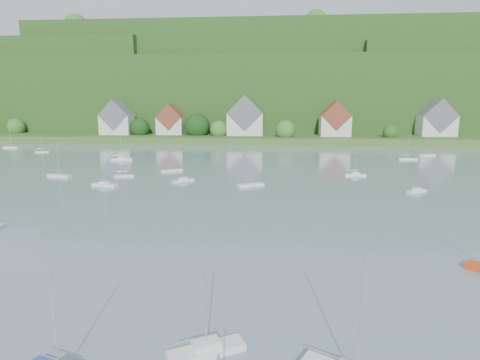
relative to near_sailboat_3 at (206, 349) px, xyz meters
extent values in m
cube|color=#31511E|center=(-13.66, 170.71, 1.08)|extent=(600.00, 60.00, 3.00)
cube|color=#1C4215|center=(-13.66, 245.71, 19.58)|extent=(620.00, 160.00, 40.00)
cube|color=#1C4215|center=(-163.66, 230.71, 23.58)|extent=(200.00, 120.00, 52.00)
cube|color=#1C4215|center=(-3.66, 240.71, 27.58)|extent=(240.00, 130.00, 60.00)
sphere|color=#2C6726|center=(-121.74, 162.19, 5.37)|extent=(8.61, 8.61, 8.61)
sphere|color=#2C6726|center=(-20.46, 154.59, 5.24)|extent=(8.19, 8.19, 8.19)
sphere|color=#2C6726|center=(-65.63, 156.78, 4.69)|extent=(6.49, 6.49, 6.49)
sphere|color=#2C6726|center=(33.19, 162.80, 6.53)|extent=(12.16, 12.16, 12.16)
sphere|color=#2C6726|center=(9.32, 150.64, 5.42)|extent=(8.73, 8.73, 8.73)
sphere|color=black|center=(-57.54, 156.57, 5.61)|extent=(9.32, 9.32, 9.32)
sphere|color=#194715|center=(54.17, 152.40, 4.60)|extent=(6.24, 6.24, 6.24)
sphere|color=black|center=(75.76, 165.25, 5.23)|extent=(8.16, 8.16, 8.16)
sphere|color=black|center=(-30.66, 157.07, 6.45)|extent=(11.92, 11.92, 11.92)
sphere|color=#2C6726|center=(-133.38, 199.25, 51.42)|extent=(10.52, 10.52, 10.52)
sphere|color=#194715|center=(-97.94, 233.85, 51.38)|extent=(10.29, 10.29, 10.29)
sphere|color=black|center=(-81.83, 222.10, 50.83)|extent=(7.18, 7.18, 7.18)
sphere|color=#194715|center=(25.83, 225.74, 59.82)|extent=(12.83, 12.83, 12.83)
sphere|color=#2C6726|center=(-53.59, 212.89, 59.01)|extent=(8.18, 8.18, 8.18)
sphere|color=#194715|center=(-12.55, 250.36, 59.81)|extent=(12.73, 12.73, 12.73)
sphere|color=#194715|center=(69.73, 215.25, 59.59)|extent=(11.50, 11.50, 11.50)
sphere|color=#194715|center=(47.05, 245.60, 60.14)|extent=(14.65, 14.65, 14.65)
sphere|color=#2C6726|center=(25.59, 202.00, 59.67)|extent=(11.95, 11.95, 11.95)
sphere|color=#194715|center=(105.78, 209.29, 59.28)|extent=(9.76, 9.76, 9.76)
sphere|color=#2C6726|center=(-60.81, 245.01, 58.81)|extent=(7.07, 7.07, 7.07)
sphere|color=black|center=(-17.13, 214.02, 59.01)|extent=(8.21, 8.21, 8.21)
sphere|color=#2C6726|center=(-36.49, 237.81, 59.72)|extent=(12.24, 12.24, 12.24)
sphere|color=#2C6726|center=(100.84, 213.69, 59.15)|extent=(9.00, 9.00, 9.00)
sphere|color=#2C6726|center=(-109.16, 206.61, 59.97)|extent=(13.65, 13.65, 13.65)
sphere|color=#194715|center=(87.37, 228.68, 58.98)|extent=(8.03, 8.03, 8.03)
sphere|color=#2C6726|center=(86.81, 229.07, 48.20)|extent=(14.97, 14.97, 14.97)
sphere|color=#194715|center=(65.00, 226.53, 47.29)|extent=(9.78, 9.78, 9.78)
sphere|color=#194715|center=(106.02, 225.42, 47.68)|extent=(12.02, 12.02, 12.02)
sphere|color=#2C6726|center=(85.48, 217.93, 47.23)|extent=(9.48, 9.48, 9.48)
sphere|color=#194715|center=(-53.64, 232.85, 41.68)|extent=(12.01, 12.01, 12.01)
sphere|color=black|center=(105.01, 223.06, 42.22)|extent=(15.08, 15.08, 15.08)
sphere|color=#2C6726|center=(94.74, 238.73, 42.38)|extent=(15.99, 15.99, 15.99)
sphere|color=black|center=(-17.37, 242.92, 42.33)|extent=(15.72, 15.72, 15.72)
sphere|color=#194715|center=(-2.78, 238.63, 41.42)|extent=(10.54, 10.54, 10.54)
sphere|color=black|center=(-189.57, 260.30, 41.11)|extent=(8.74, 8.74, 8.74)
cube|color=beige|center=(-68.66, 157.71, 7.08)|extent=(14.00, 10.00, 9.00)
cube|color=#585860|center=(-68.66, 157.71, 11.58)|extent=(14.00, 10.40, 14.00)
cube|color=beige|center=(-43.66, 159.71, 6.58)|extent=(12.00, 9.00, 8.00)
cube|color=brown|center=(-43.66, 159.71, 10.58)|extent=(12.00, 9.36, 12.00)
cube|color=beige|center=(-8.66, 158.71, 7.58)|extent=(16.00, 11.00, 10.00)
cube|color=#585860|center=(-8.66, 158.71, 12.58)|extent=(16.00, 11.44, 16.00)
cube|color=beige|center=(31.34, 156.71, 7.08)|extent=(13.00, 10.00, 9.00)
cube|color=brown|center=(31.34, 156.71, 11.58)|extent=(13.00, 10.40, 13.00)
cube|color=beige|center=(76.34, 160.71, 7.08)|extent=(15.00, 10.00, 9.00)
cube|color=#585860|center=(76.34, 160.71, 11.58)|extent=(15.00, 10.40, 15.00)
cylinder|color=silver|center=(-9.16, -3.55, 3.69)|extent=(0.10, 0.10, 7.09)
cylinder|color=silver|center=(-9.96, -3.27, 1.04)|extent=(2.98, 1.09, 0.08)
cube|color=silver|center=(0.00, 0.00, -0.14)|extent=(5.74, 4.08, 0.57)
cube|color=silver|center=(0.00, 0.00, 0.39)|extent=(2.27, 1.92, 0.50)
cylinder|color=silver|center=(0.00, 0.00, 3.68)|extent=(0.10, 0.10, 7.08)
cylinder|color=silver|center=(-0.75, -0.40, 1.04)|extent=(2.78, 1.54, 0.08)
cylinder|color=silver|center=(10.14, -2.58, 4.99)|extent=(0.10, 0.10, 9.33)
cylinder|color=silver|center=(9.15, -2.06, 1.22)|extent=(3.67, 1.98, 0.08)
cube|color=silver|center=(-0.29, 59.23, -0.13)|extent=(5.93, 4.50, 0.59)
cylinder|color=silver|center=(-0.29, 59.23, 3.88)|extent=(0.10, 0.10, 7.42)
cylinder|color=silver|center=(-1.05, 58.76, 1.07)|extent=(2.83, 1.77, 0.08)
cube|color=silver|center=(-42.86, 94.96, -0.10)|extent=(6.70, 3.38, 0.65)
cube|color=silver|center=(-42.86, 94.96, 0.47)|extent=(2.50, 1.80, 0.50)
cylinder|color=silver|center=(-42.86, 94.96, 4.25)|extent=(0.10, 0.10, 8.06)
cylinder|color=silver|center=(-43.79, 94.71, 1.12)|extent=(3.45, 0.98, 0.08)
cube|color=silver|center=(55.92, 112.73, -0.12)|extent=(6.11, 4.70, 0.61)
cylinder|color=silver|center=(55.92, 112.73, 4.02)|extent=(0.10, 0.10, 7.67)
cylinder|color=silver|center=(55.14, 112.25, 1.09)|extent=(2.91, 1.85, 0.08)
cube|color=silver|center=(33.54, 56.18, -0.19)|extent=(4.64, 3.67, 0.47)
cube|color=silver|center=(33.54, 56.18, 0.30)|extent=(1.88, 1.67, 0.50)
cylinder|color=silver|center=(33.54, 56.18, 2.98)|extent=(0.10, 0.10, 5.86)
cylinder|color=silver|center=(32.96, 55.80, 0.95)|extent=(2.20, 1.48, 0.08)
cube|color=silver|center=(-31.69, 67.77, -0.19)|extent=(4.81, 2.21, 0.46)
cylinder|color=silver|center=(-31.69, 67.77, 2.95)|extent=(0.10, 0.10, 5.81)
cylinder|color=silver|center=(-32.38, 67.63, 0.94)|extent=(2.52, 0.59, 0.08)
cube|color=silver|center=(-22.17, 76.14, -0.14)|extent=(5.52, 4.39, 0.56)
cylinder|color=silver|center=(-22.17, 76.14, 3.62)|extent=(0.10, 0.10, 6.98)
cylinder|color=silver|center=(-22.87, 75.67, 1.04)|extent=(2.60, 1.77, 0.08)
cube|color=silver|center=(-16.08, 63.07, -0.17)|extent=(4.83, 4.41, 0.51)
cube|color=silver|center=(-16.08, 63.07, 0.34)|extent=(2.02, 1.93, 0.50)
cylinder|color=silver|center=(-16.08, 63.07, 3.29)|extent=(0.10, 0.10, 6.41)
cylinder|color=silver|center=(-16.67, 62.57, 0.99)|extent=(2.20, 1.89, 0.08)
cube|color=silver|center=(-47.41, 66.25, -0.12)|extent=(6.35, 3.08, 0.61)
cylinder|color=silver|center=(-47.41, 66.25, 4.01)|extent=(0.10, 0.10, 7.64)
cylinder|color=silver|center=(-48.30, 66.47, 1.09)|extent=(3.29, 0.86, 0.08)
cube|color=silver|center=(-31.86, 56.64, -0.13)|extent=(6.08, 2.99, 0.59)
cube|color=silver|center=(-31.86, 56.64, 0.41)|extent=(2.26, 1.60, 0.50)
cylinder|color=silver|center=(-31.86, 56.64, 3.82)|extent=(0.10, 0.10, 7.32)
cylinder|color=silver|center=(-32.71, 56.85, 1.06)|extent=(3.15, 0.85, 0.08)
cube|color=silver|center=(46.76, 103.78, -0.14)|extent=(5.71, 1.67, 0.57)
cylinder|color=silver|center=(46.76, 103.78, 3.71)|extent=(0.10, 0.10, 7.12)
cylinder|color=silver|center=(45.91, 103.77, 1.05)|extent=(3.13, 0.12, 0.08)
cube|color=silver|center=(24.72, 73.72, -0.16)|extent=(5.27, 1.78, 0.52)
cube|color=silver|center=(24.72, 73.72, 0.35)|extent=(1.88, 1.13, 0.50)
cylinder|color=silver|center=(24.72, 73.72, 3.34)|extent=(0.10, 0.10, 6.48)
cylinder|color=silver|center=(23.95, 73.67, 1.00)|extent=(2.85, 0.26, 0.08)
cube|color=silver|center=(-98.93, 124.03, -0.11)|extent=(6.46, 2.37, 0.63)
cylinder|color=silver|center=(-98.93, 124.03, 4.16)|extent=(0.10, 0.10, 7.90)
cylinder|color=silver|center=(-99.87, 124.13, 1.11)|extent=(3.47, 0.41, 0.08)
cube|color=silver|center=(-78.88, 111.80, -0.19)|extent=(4.89, 2.81, 0.47)
cylinder|color=silver|center=(-78.88, 111.80, 2.99)|extent=(0.10, 0.10, 5.89)
cylinder|color=silver|center=(-79.54, 111.57, 0.95)|extent=(2.47, 0.93, 0.08)
camera|label=1|loc=(4.66, -25.88, 17.61)|focal=30.07mm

